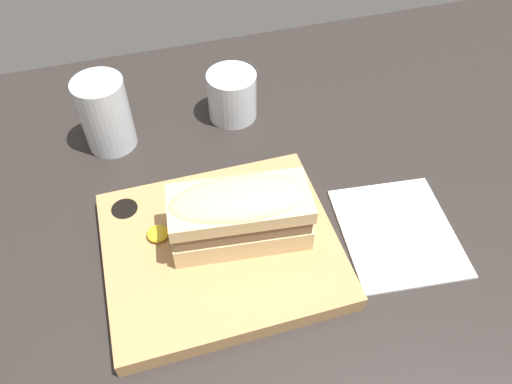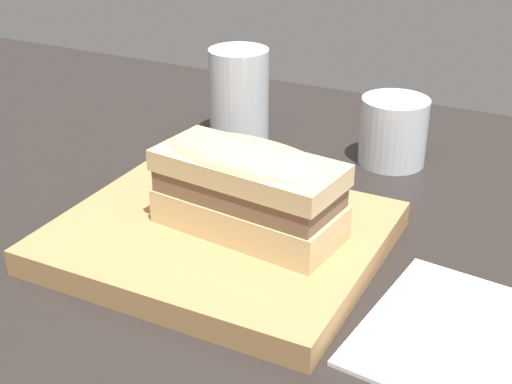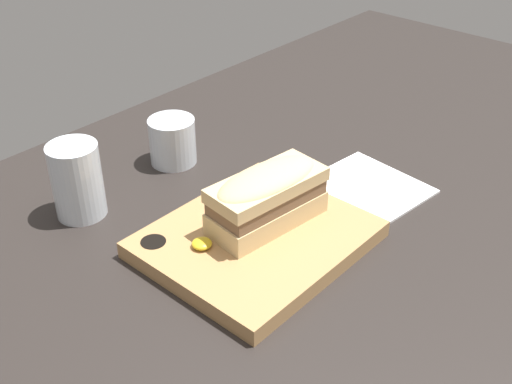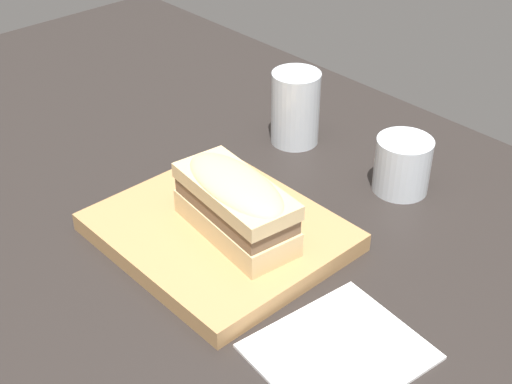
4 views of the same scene
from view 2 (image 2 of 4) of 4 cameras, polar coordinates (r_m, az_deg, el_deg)
The scene contains 7 objects.
dining_table at distance 70.40cm, azimuth 6.06°, elevation -5.06°, with size 193.54×90.29×2.00cm.
serving_board at distance 68.79cm, azimuth -2.95°, elevation -3.55°, with size 29.83×25.71×2.60cm.
sandwich at distance 65.06cm, azimuth -0.63°, elevation 0.59°, with size 18.25×9.62×8.77cm.
mustard_dollop at distance 73.91cm, azimuth -6.77°, elevation 0.16°, with size 2.84×2.84×1.13cm.
water_glass at distance 92.87cm, azimuth -1.36°, elevation 7.34°, with size 7.70×7.70×11.88cm.
wine_glass at distance 87.38cm, azimuth 10.91°, elevation 4.62°, with size 8.09×8.09×8.13cm.
napkin at distance 59.95cm, azimuth 16.26°, elevation -11.07°, with size 16.90×18.98×0.40cm.
Camera 2 is at (20.37, -56.45, 37.81)cm, focal length 50.00 mm.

